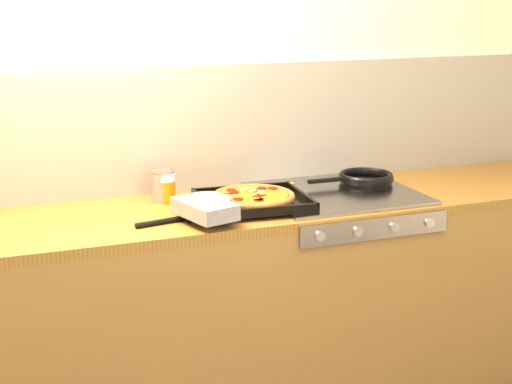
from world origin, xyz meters
name	(u,v)px	position (x,y,z in m)	size (l,w,h in m)	color
room_shell	(205,128)	(0.00, 1.39, 1.15)	(3.20, 3.20, 3.20)	white
counter_run	(230,317)	(0.00, 1.10, 0.45)	(3.20, 0.62, 0.90)	brown
stovetop	(337,194)	(0.45, 1.10, 0.91)	(0.60, 0.56, 0.02)	gray
pizza_on_tray	(239,200)	(0.01, 1.01, 0.94)	(0.54, 0.45, 0.07)	black
frying_pan	(365,179)	(0.62, 1.17, 0.94)	(0.37, 0.23, 0.04)	black
tomato_can	(163,186)	(-0.21, 1.25, 0.96)	(0.11, 0.11, 0.12)	#AB0D1B
juice_glass	(167,188)	(-0.20, 1.23, 0.96)	(0.07, 0.07, 0.11)	#CE6C0C
wooden_spoon	(273,188)	(0.24, 1.26, 0.91)	(0.29, 0.13, 0.02)	#9F8343
black_spatula	(175,220)	(-0.25, 0.97, 0.91)	(0.29, 0.10, 0.02)	black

